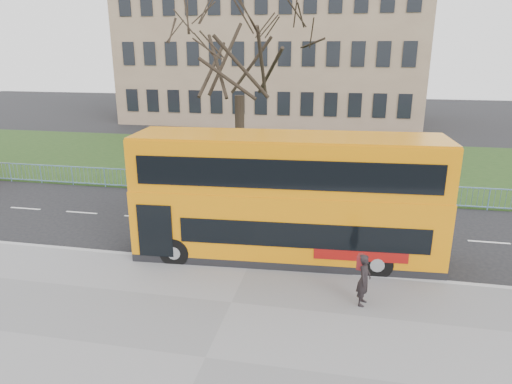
% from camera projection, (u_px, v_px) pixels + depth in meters
% --- Properties ---
extents(ground, '(120.00, 120.00, 0.00)m').
position_uv_depth(ground, '(257.00, 250.00, 17.63)').
color(ground, black).
rests_on(ground, ground).
extents(pavement, '(80.00, 10.50, 0.12)m').
position_uv_depth(pavement, '(206.00, 359.00, 11.29)').
color(pavement, slate).
rests_on(pavement, ground).
extents(kerb, '(80.00, 0.20, 0.14)m').
position_uv_depth(kerb, '(249.00, 266.00, 16.15)').
color(kerb, '#9A9B9D').
rests_on(kerb, ground).
extents(grass_verge, '(80.00, 15.40, 0.08)m').
position_uv_depth(grass_verge, '(297.00, 163.00, 31.00)').
color(grass_verge, '#1A3513').
rests_on(grass_verge, ground).
extents(guard_railing, '(40.00, 0.12, 1.10)m').
position_uv_depth(guard_railing, '(282.00, 188.00, 23.64)').
color(guard_railing, '#6792B8').
rests_on(guard_railing, ground).
extents(bare_tree, '(8.00, 8.00, 11.43)m').
position_uv_depth(bare_tree, '(239.00, 79.00, 25.81)').
color(bare_tree, black).
rests_on(bare_tree, grass_verge).
extents(civic_building, '(30.00, 15.00, 14.00)m').
position_uv_depth(civic_building, '(274.00, 53.00, 49.22)').
color(civic_building, '#896F57').
rests_on(civic_building, ground).
extents(yellow_bus, '(10.95, 3.22, 4.53)m').
position_uv_depth(yellow_bus, '(287.00, 196.00, 16.20)').
color(yellow_bus, orange).
rests_on(yellow_bus, ground).
extents(pedestrian, '(0.51, 0.66, 1.60)m').
position_uv_depth(pedestrian, '(364.00, 280.00, 13.41)').
color(pedestrian, black).
rests_on(pedestrian, pavement).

